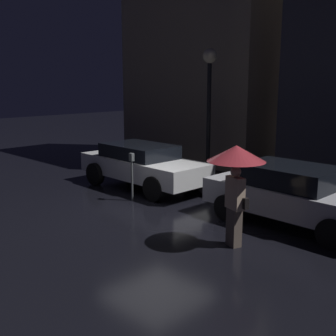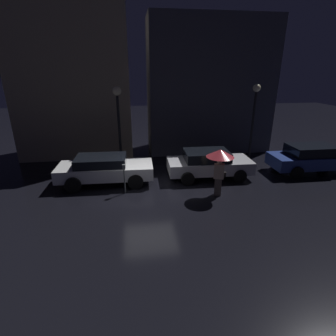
{
  "view_description": "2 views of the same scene",
  "coord_description": "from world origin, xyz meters",
  "px_view_note": "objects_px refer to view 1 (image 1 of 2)",
  "views": [
    {
      "loc": [
        7.64,
        -7.42,
        3.29
      ],
      "look_at": [
        -0.02,
        0.43,
        1.03
      ],
      "focal_mm": 45.0,
      "sensor_mm": 36.0,
      "label": 1
    },
    {
      "loc": [
        -0.65,
        -10.6,
        5.16
      ],
      "look_at": [
        0.88,
        0.24,
        1.03
      ],
      "focal_mm": 28.0,
      "sensor_mm": 36.0,
      "label": 2
    }
  ],
  "objects_px": {
    "parked_car_silver": "(293,193)",
    "pedestrian_with_umbrella": "(236,164)",
    "parked_car_white": "(142,164)",
    "street_lamp_near": "(209,84)",
    "parking_meter": "(132,172)"
  },
  "relations": [
    {
      "from": "parked_car_white",
      "to": "pedestrian_with_umbrella",
      "type": "bearing_deg",
      "value": -20.19
    },
    {
      "from": "parked_car_white",
      "to": "pedestrian_with_umbrella",
      "type": "relative_size",
      "value": 2.16
    },
    {
      "from": "parking_meter",
      "to": "street_lamp_near",
      "type": "bearing_deg",
      "value": 93.87
    },
    {
      "from": "parked_car_silver",
      "to": "street_lamp_near",
      "type": "bearing_deg",
      "value": 154.18
    },
    {
      "from": "parking_meter",
      "to": "street_lamp_near",
      "type": "relative_size",
      "value": 0.31
    },
    {
      "from": "parked_car_white",
      "to": "street_lamp_near",
      "type": "xyz_separation_m",
      "value": [
        0.69,
        2.41,
        2.46
      ]
    },
    {
      "from": "parked_car_silver",
      "to": "parking_meter",
      "type": "height_order",
      "value": "parked_car_silver"
    },
    {
      "from": "parked_car_silver",
      "to": "pedestrian_with_umbrella",
      "type": "height_order",
      "value": "pedestrian_with_umbrella"
    },
    {
      "from": "street_lamp_near",
      "to": "parked_car_silver",
      "type": "bearing_deg",
      "value": -27.57
    },
    {
      "from": "parked_car_white",
      "to": "street_lamp_near",
      "type": "relative_size",
      "value": 1.03
    },
    {
      "from": "parked_car_white",
      "to": "parked_car_silver",
      "type": "xyz_separation_m",
      "value": [
        5.11,
        0.11,
        -0.01
      ]
    },
    {
      "from": "pedestrian_with_umbrella",
      "to": "parking_meter",
      "type": "height_order",
      "value": "pedestrian_with_umbrella"
    },
    {
      "from": "parked_car_white",
      "to": "street_lamp_near",
      "type": "distance_m",
      "value": 3.52
    },
    {
      "from": "parked_car_white",
      "to": "parked_car_silver",
      "type": "height_order",
      "value": "parked_car_silver"
    },
    {
      "from": "parked_car_white",
      "to": "pedestrian_with_umbrella",
      "type": "height_order",
      "value": "pedestrian_with_umbrella"
    }
  ]
}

